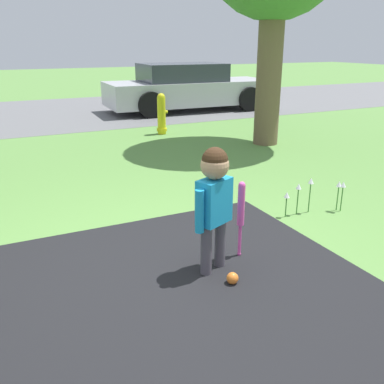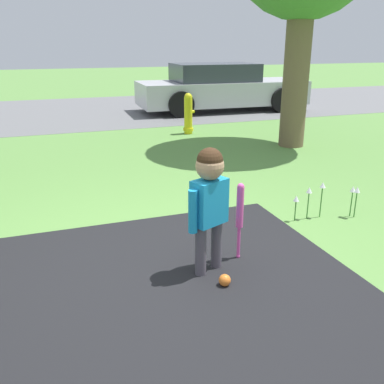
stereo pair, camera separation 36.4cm
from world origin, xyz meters
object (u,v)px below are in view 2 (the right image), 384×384
child (209,194)px  baseball_bat (240,210)px  sports_ball (225,280)px  parked_car (220,88)px  fire_hydrant (188,114)px

child → baseball_bat: child is taller
sports_ball → baseball_bat: bearing=51.9°
child → parked_car: parked_car is taller
fire_hydrant → parked_car: (1.87, 2.69, 0.20)m
child → sports_ball: (0.03, -0.26, -0.63)m
sports_ball → parked_car: parked_car is taller
sports_ball → fire_hydrant: size_ratio=0.11×
child → baseball_bat: (0.33, 0.12, -0.23)m
child → baseball_bat: bearing=-3.6°
child → sports_ball: bearing=-106.5°
sports_ball → fire_hydrant: (1.68, 5.62, 0.35)m
baseball_bat → fire_hydrant: bearing=75.3°
child → fire_hydrant: bearing=49.2°
child → baseball_bat: 0.42m
fire_hydrant → parked_car: size_ratio=0.18×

